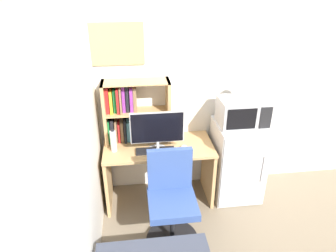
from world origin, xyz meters
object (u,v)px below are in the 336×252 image
(monitor, at_px, (157,130))
(desk_chair, at_px, (172,204))
(hutch_bookshelf, at_px, (128,111))
(mini_fridge, at_px, (237,160))
(wall_corkboard, at_px, (114,44))
(microwave, at_px, (243,112))
(computer_mouse, at_px, (184,148))
(desk_fan, at_px, (252,86))
(keyboard, at_px, (155,151))
(water_bottle, at_px, (113,141))

(monitor, xyz_separation_m, desk_chair, (0.08, -0.52, -0.55))
(hutch_bookshelf, bearing_deg, mini_fridge, -8.54)
(wall_corkboard, bearing_deg, microwave, -11.94)
(computer_mouse, bearing_deg, wall_corkboard, 150.54)
(mini_fridge, bearing_deg, desk_fan, -2.54)
(keyboard, xyz_separation_m, mini_fridge, (0.95, 0.11, -0.27))
(computer_mouse, xyz_separation_m, microwave, (0.64, 0.10, 0.34))
(mini_fridge, distance_m, microwave, 0.61)
(monitor, distance_m, mini_fridge, 1.06)
(monitor, xyz_separation_m, computer_mouse, (0.28, -0.01, -0.22))
(hutch_bookshelf, distance_m, desk_chair, 1.09)
(water_bottle, height_order, wall_corkboard, wall_corkboard)
(microwave, relative_size, desk_fan, 2.00)
(hutch_bookshelf, distance_m, monitor, 0.41)
(monitor, distance_m, wall_corkboard, 0.97)
(hutch_bookshelf, distance_m, computer_mouse, 0.72)
(hutch_bookshelf, distance_m, water_bottle, 0.36)
(hutch_bookshelf, height_order, microwave, hutch_bookshelf)
(mini_fridge, bearing_deg, microwave, 89.68)
(computer_mouse, xyz_separation_m, desk_chair, (-0.20, -0.50, -0.32))
(computer_mouse, relative_size, microwave, 0.20)
(keyboard, relative_size, water_bottle, 1.60)
(water_bottle, bearing_deg, keyboard, -9.31)
(mini_fridge, height_order, desk_chair, desk_chair)
(water_bottle, relative_size, microwave, 0.50)
(hutch_bookshelf, xyz_separation_m, monitor, (0.29, -0.27, -0.10))
(mini_fridge, height_order, wall_corkboard, wall_corkboard)
(water_bottle, distance_m, mini_fridge, 1.44)
(keyboard, relative_size, microwave, 0.80)
(computer_mouse, bearing_deg, desk_chair, -111.96)
(desk_chair, relative_size, wall_corkboard, 1.56)
(keyboard, distance_m, mini_fridge, 1.00)
(water_bottle, bearing_deg, hutch_bookshelf, 53.64)
(keyboard, height_order, desk_fan, desk_fan)
(keyboard, bearing_deg, hutch_bookshelf, 132.27)
(water_bottle, bearing_deg, computer_mouse, -4.58)
(desk_fan, xyz_separation_m, wall_corkboard, (-1.38, 0.28, 0.40))
(monitor, distance_m, desk_fan, 1.07)
(mini_fridge, bearing_deg, desk_chair, -144.56)
(monitor, height_order, desk_fan, desk_fan)
(keyboard, relative_size, wall_corkboard, 0.67)
(water_bottle, xyz_separation_m, desk_fan, (1.45, 0.04, 0.53))
(computer_mouse, height_order, mini_fridge, mini_fridge)
(water_bottle, distance_m, microwave, 1.41)
(monitor, height_order, mini_fridge, monitor)
(hutch_bookshelf, xyz_separation_m, water_bottle, (-0.16, -0.22, -0.23))
(desk_chair, bearing_deg, monitor, 98.88)
(computer_mouse, distance_m, wall_corkboard, 1.29)
(monitor, height_order, water_bottle, monitor)
(computer_mouse, xyz_separation_m, wall_corkboard, (-0.67, 0.38, 1.03))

